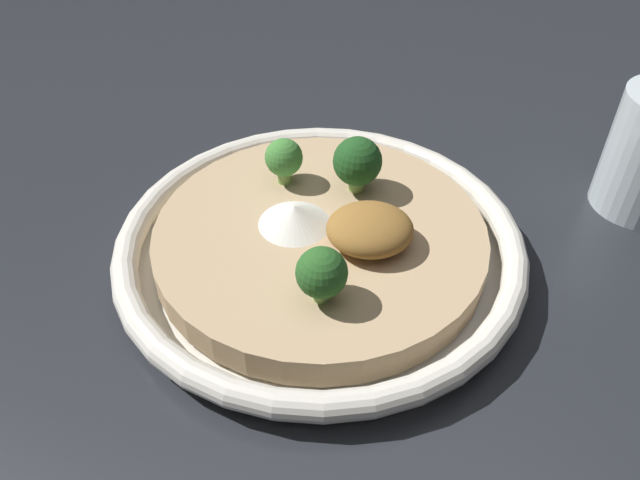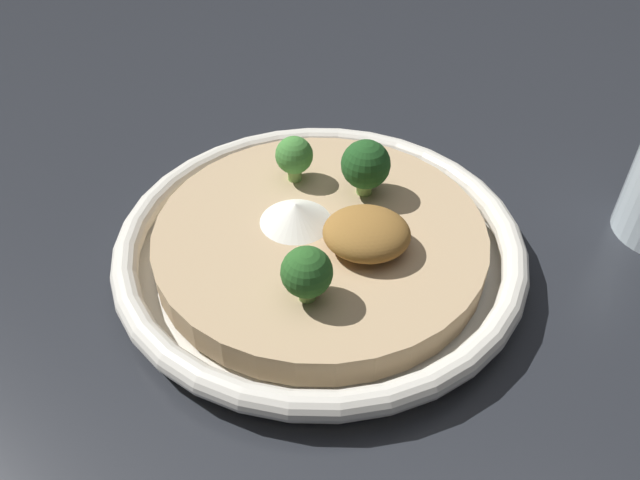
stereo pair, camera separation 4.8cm
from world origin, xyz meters
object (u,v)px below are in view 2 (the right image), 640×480
risotto_bowl (320,244)px  broccoli_front (366,165)px  broccoli_back (308,273)px  broccoli_front_right (294,156)px

risotto_bowl → broccoli_front: size_ratio=6.69×
broccoli_back → broccoli_front_right: size_ratio=1.06×
risotto_bowl → broccoli_back: bearing=90.9°
broccoli_front_right → broccoli_back: bearing=102.5°
risotto_bowl → broccoli_back: 0.08m
broccoli_back → broccoli_front_right: (0.03, -0.13, -0.00)m
broccoli_back → broccoli_front_right: 0.13m
risotto_bowl → broccoli_front: bearing=-121.9°
broccoli_back → risotto_bowl: bearing=-89.1°
broccoli_front_right → broccoli_front: bearing=168.7°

